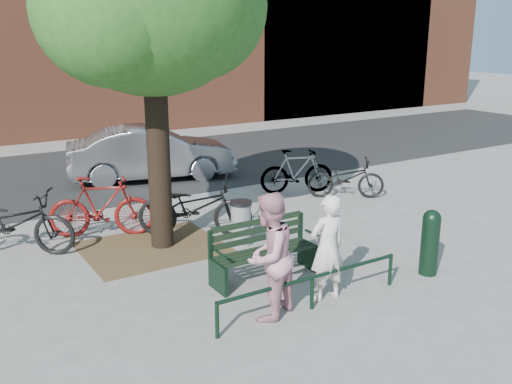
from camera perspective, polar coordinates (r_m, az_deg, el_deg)
ground at (r=9.09m, az=0.93°, el=-8.66°), size 90.00×90.00×0.00m
dirt_pit at (r=10.49m, az=-10.31°, el=-5.48°), size 2.40×2.00×0.02m
road at (r=16.52m, az=-15.31°, el=1.99°), size 40.00×7.00×0.01m
park_bench at (r=8.97m, az=0.66°, el=-5.70°), size 1.74×0.54×0.97m
guard_railing at (r=8.03m, az=5.65°, el=-8.98°), size 3.06×0.06×0.51m
person_left at (r=8.21m, az=7.16°, el=-5.57°), size 0.59×0.40×1.58m
person_right at (r=7.62m, az=1.28°, el=-6.45°), size 1.05×0.96×1.75m
bollard at (r=9.47m, az=17.02°, el=-4.61°), size 0.29×0.29×1.07m
litter_bin at (r=10.35m, az=-1.50°, el=-3.10°), size 0.40×0.40×0.82m
bicycle_a at (r=10.74m, az=-23.07°, el=-2.87°), size 2.19×1.84×1.13m
bicycle_b at (r=11.10m, az=-15.20°, el=-1.43°), size 2.02×1.31×1.18m
bicycle_c at (r=10.80m, az=-6.11°, el=-1.52°), size 2.23×1.84×1.14m
bicycle_d at (r=13.72m, az=4.10°, el=2.07°), size 1.85×1.10×1.07m
bicycle_e at (r=13.47m, az=8.96°, el=1.37°), size 1.82×1.53×0.94m
parked_car at (r=15.20m, az=-10.42°, el=3.84°), size 4.51×2.47×1.41m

